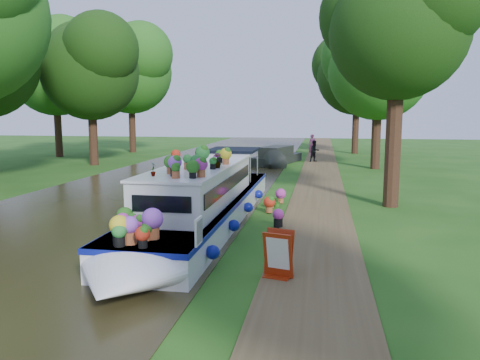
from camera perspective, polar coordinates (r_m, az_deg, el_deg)
name	(u,v)px	position (r m, az deg, el deg)	size (l,w,h in m)	color
ground	(279,221)	(14.98, 4.82, -4.98)	(100.00, 100.00, 0.00)	#1E4E13
canal_water	(103,213)	(16.60, -16.32, -3.94)	(10.00, 100.00, 0.02)	black
towpath	(318,222)	(14.92, 9.44, -5.05)	(2.20, 100.00, 0.03)	brown
plant_boat	(201,199)	(14.02, -4.79, -2.32)	(2.29, 13.52, 2.28)	white
tree_near_overhang	(398,20)	(18.06, 18.73, 17.97)	(5.52, 5.28, 8.99)	black
tree_near_mid	(379,62)	(29.94, 16.55, 13.67)	(6.90, 6.60, 9.40)	black
tree_near_far	(357,68)	(40.87, 14.10, 13.06)	(7.59, 7.26, 10.30)	black
tree_far_c	(90,64)	(32.37, -17.77, 13.34)	(7.13, 6.82, 9.59)	black
tree_far_d	(131,66)	(42.12, -13.20, 13.41)	(8.05, 7.70, 10.85)	black
tree_far_h	(55,64)	(39.45, -21.62, 13.05)	(7.82, 7.48, 10.49)	black
second_boat	(276,157)	(31.43, 4.41, 2.82)	(3.17, 6.43, 1.18)	black
sandwich_board	(278,256)	(9.81, 4.71, -9.24)	(0.65, 0.63, 0.97)	#9D250B
pedestrian_pink	(312,145)	(37.80, 8.80, 4.25)	(0.61, 0.40, 1.69)	#DC5A86
pedestrian_dark	(315,151)	(33.04, 9.09, 3.51)	(0.72, 0.56, 1.48)	black
verge_plant	(277,201)	(17.06, 4.56, -2.59)	(0.40, 0.35, 0.45)	#326D20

